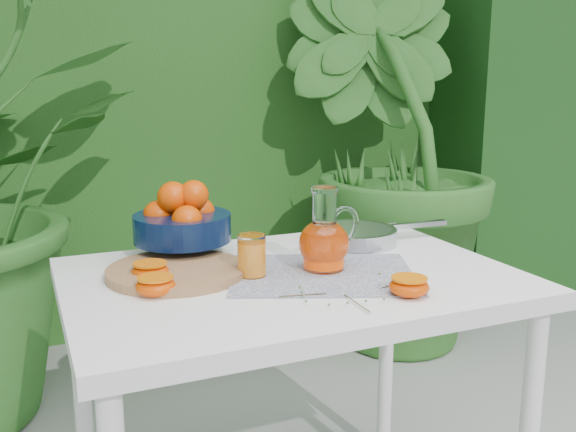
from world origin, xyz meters
name	(u,v)px	position (x,y,z in m)	size (l,w,h in m)	color
hedge_backdrop	(121,76)	(0.06, 2.06, 1.19)	(8.00, 1.65, 2.50)	#214C15
potted_plant_right	(385,150)	(1.04, 1.13, 0.87)	(1.74, 1.74, 1.74)	#316221
white_table	(291,307)	(0.10, -0.02, 0.67)	(1.00, 0.70, 0.75)	white
placemat	(322,274)	(0.16, -0.06, 0.75)	(0.41, 0.32, 0.00)	#0C1144
cutting_board	(177,271)	(-0.15, 0.07, 0.76)	(0.31, 0.31, 0.02)	#8F6440
fruit_bowl	(182,221)	(-0.09, 0.23, 0.84)	(0.25, 0.25, 0.19)	black
juice_pitcher	(325,241)	(0.18, -0.03, 0.82)	(0.18, 0.14, 0.19)	white
juice_tumbler	(252,256)	(0.00, -0.01, 0.80)	(0.08, 0.08, 0.09)	white
saute_pan	(355,235)	(0.36, 0.16, 0.77)	(0.41, 0.24, 0.04)	#B0B0B4
orange_halves	(236,281)	(-0.06, -0.08, 0.77)	(0.58, 0.41, 0.04)	#D04C02
thyme_sprigs	(358,292)	(0.16, -0.21, 0.76)	(0.35, 0.20, 0.01)	#4E4023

